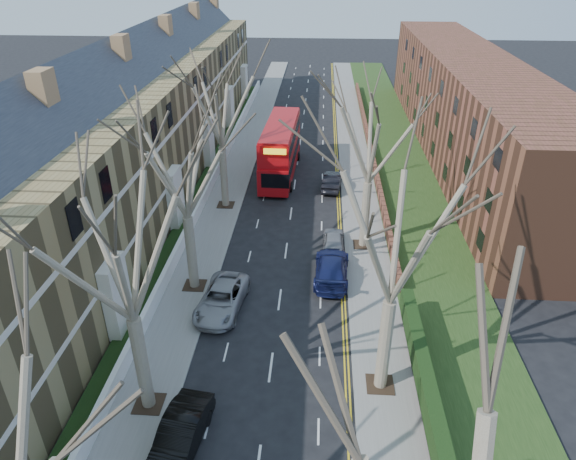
# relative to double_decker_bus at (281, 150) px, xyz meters

# --- Properties ---
(pavement_left) EXTENTS (3.00, 102.00, 0.12)m
(pavement_left) POSITION_rel_double_decker_bus_xyz_m (-4.49, 3.61, -2.42)
(pavement_left) COLOR slate
(pavement_left) RESTS_ON ground
(pavement_right) EXTENTS (3.00, 102.00, 0.12)m
(pavement_right) POSITION_rel_double_decker_bus_xyz_m (7.51, 3.61, -2.42)
(pavement_right) COLOR slate
(pavement_right) RESTS_ON ground
(terrace_left) EXTENTS (9.70, 78.00, 13.60)m
(terrace_left) POSITION_rel_double_decker_bus_xyz_m (-12.13, -4.39, 3.05)
(terrace_left) COLOR olive
(terrace_left) RESTS_ON ground
(flats_right) EXTENTS (13.97, 54.00, 10.00)m
(flats_right) POSITION_rel_double_decker_bus_xyz_m (18.97, 7.61, 2.50)
(flats_right) COLOR brown
(flats_right) RESTS_ON ground
(front_wall_left) EXTENTS (0.30, 78.00, 1.00)m
(front_wall_left) POSITION_rel_double_decker_bus_xyz_m (-6.14, -4.39, -1.86)
(front_wall_left) COLOR white
(front_wall_left) RESTS_ON ground
(grass_verge_right) EXTENTS (6.00, 102.00, 0.06)m
(grass_verge_right) POSITION_rel_double_decker_bus_xyz_m (12.01, 3.61, -2.33)
(grass_verge_right) COLOR #1F3714
(grass_verge_right) RESTS_ON ground
(tree_left_mid) EXTENTS (10.50, 10.50, 14.71)m
(tree_left_mid) POSITION_rel_double_decker_bus_xyz_m (-4.19, -29.39, 7.08)
(tree_left_mid) COLOR #746553
(tree_left_mid) RESTS_ON ground
(tree_left_far) EXTENTS (10.15, 10.15, 14.22)m
(tree_left_far) POSITION_rel_double_decker_bus_xyz_m (-4.19, -19.39, 6.76)
(tree_left_far) COLOR #746553
(tree_left_far) RESTS_ON ground
(tree_left_dist) EXTENTS (10.50, 10.50, 14.71)m
(tree_left_dist) POSITION_rel_double_decker_bus_xyz_m (-4.19, -7.39, 7.08)
(tree_left_dist) COLOR #746553
(tree_left_dist) RESTS_ON ground
(tree_right_mid) EXTENTS (10.50, 10.50, 14.71)m
(tree_right_mid) POSITION_rel_double_decker_bus_xyz_m (7.21, -27.39, 7.08)
(tree_right_mid) COLOR #746553
(tree_right_mid) RESTS_ON ground
(tree_right_far) EXTENTS (10.15, 10.15, 14.22)m
(tree_right_far) POSITION_rel_double_decker_bus_xyz_m (7.21, -13.39, 6.76)
(tree_right_far) COLOR #746553
(tree_right_far) RESTS_ON ground
(double_decker_bus) EXTENTS (3.39, 12.19, 5.02)m
(double_decker_bus) POSITION_rel_double_decker_bus_xyz_m (0.00, 0.00, 0.00)
(double_decker_bus) COLOR #A30B10
(double_decker_bus) RESTS_ON ground
(car_left_mid) EXTENTS (2.29, 4.98, 1.58)m
(car_left_mid) POSITION_rel_double_decker_bus_xyz_m (-2.02, -31.63, -1.69)
(car_left_mid) COLOR black
(car_left_mid) RESTS_ON ground
(car_left_far) EXTENTS (3.06, 5.65, 1.50)m
(car_left_far) POSITION_rel_double_decker_bus_xyz_m (-1.96, -21.55, -1.73)
(car_left_far) COLOR #939297
(car_left_far) RESTS_ON ground
(car_right_near) EXTENTS (2.48, 5.63, 1.61)m
(car_right_near) POSITION_rel_double_decker_bus_xyz_m (4.81, -17.73, -1.67)
(car_right_near) COLOR #161C4E
(car_right_near) RESTS_ON ground
(car_right_mid) EXTENTS (1.62, 3.92, 1.33)m
(car_right_mid) POSITION_rel_double_decker_bus_xyz_m (5.00, -13.80, -1.82)
(car_right_mid) COLOR gray
(car_right_mid) RESTS_ON ground
(car_right_far) EXTENTS (2.05, 4.62, 1.47)m
(car_right_far) POSITION_rel_double_decker_bus_xyz_m (5.01, -3.03, -1.74)
(car_right_far) COLOR black
(car_right_far) RESTS_ON ground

